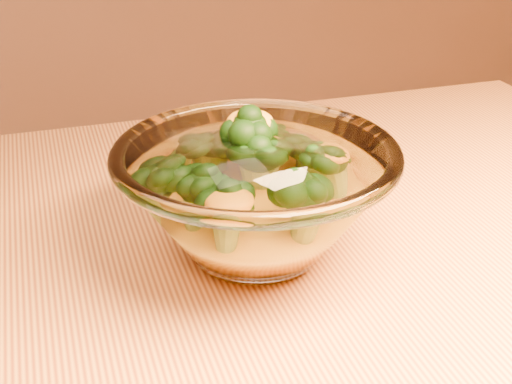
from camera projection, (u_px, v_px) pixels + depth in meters
The scene contains 3 objects.
glass_bowl at pixel (256, 197), 0.59m from camera, with size 0.24×0.24×0.10m.
cheese_sauce at pixel (256, 221), 0.60m from camera, with size 0.14×0.14×0.04m, color orange.
broccoli_heap at pixel (248, 174), 0.59m from camera, with size 0.16×0.15×0.08m.
Camera 1 is at (-0.05, -0.45, 1.08)m, focal length 50.00 mm.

